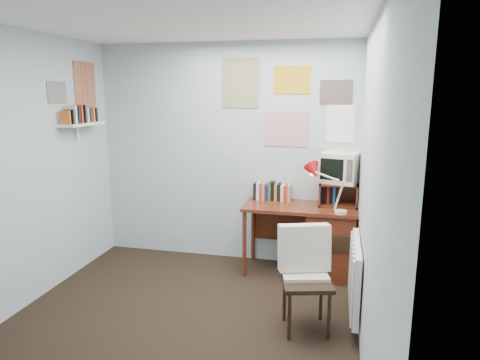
{
  "coord_description": "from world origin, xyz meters",
  "views": [
    {
      "loc": [
        1.27,
        -2.98,
        1.96
      ],
      "look_at": [
        0.36,
        0.94,
        1.13
      ],
      "focal_mm": 32.0,
      "sensor_mm": 36.0,
      "label": 1
    }
  ],
  "objects_px": {
    "tv_riser": "(338,194)",
    "wall_shelf": "(82,124)",
    "desk_chair": "(307,283)",
    "crt_tv": "(340,166)",
    "desk_lamp": "(342,192)",
    "desk": "(325,239)",
    "radiator": "(355,276)"
  },
  "relations": [
    {
      "from": "desk_chair",
      "to": "crt_tv",
      "type": "distance_m",
      "value": 1.52
    },
    {
      "from": "desk_chair",
      "to": "crt_tv",
      "type": "bearing_deg",
      "value": 65.05
    },
    {
      "from": "crt_tv",
      "to": "desk_chair",
      "type": "bearing_deg",
      "value": -85.13
    },
    {
      "from": "desk_chair",
      "to": "wall_shelf",
      "type": "bearing_deg",
      "value": 147.82
    },
    {
      "from": "desk_chair",
      "to": "radiator",
      "type": "distance_m",
      "value": 0.46
    },
    {
      "from": "tv_riser",
      "to": "radiator",
      "type": "bearing_deg",
      "value": -80.72
    },
    {
      "from": "radiator",
      "to": "wall_shelf",
      "type": "relative_size",
      "value": 1.29
    },
    {
      "from": "tv_riser",
      "to": "radiator",
      "type": "distance_m",
      "value": 1.15
    },
    {
      "from": "tv_riser",
      "to": "radiator",
      "type": "relative_size",
      "value": 0.5
    },
    {
      "from": "desk_chair",
      "to": "desk_lamp",
      "type": "bearing_deg",
      "value": 60.04
    },
    {
      "from": "desk",
      "to": "tv_riser",
      "type": "height_order",
      "value": "tv_riser"
    },
    {
      "from": "desk_chair",
      "to": "radiator",
      "type": "bearing_deg",
      "value": 15.35
    },
    {
      "from": "tv_riser",
      "to": "wall_shelf",
      "type": "relative_size",
      "value": 0.65
    },
    {
      "from": "desk",
      "to": "crt_tv",
      "type": "height_order",
      "value": "crt_tv"
    },
    {
      "from": "wall_shelf",
      "to": "desk_lamp",
      "type": "bearing_deg",
      "value": 3.36
    },
    {
      "from": "tv_riser",
      "to": "wall_shelf",
      "type": "height_order",
      "value": "wall_shelf"
    },
    {
      "from": "tv_riser",
      "to": "crt_tv",
      "type": "relative_size",
      "value": 1.08
    },
    {
      "from": "crt_tv",
      "to": "wall_shelf",
      "type": "height_order",
      "value": "wall_shelf"
    },
    {
      "from": "desk_chair",
      "to": "tv_riser",
      "type": "bearing_deg",
      "value": 65.29
    },
    {
      "from": "desk",
      "to": "wall_shelf",
      "type": "relative_size",
      "value": 1.94
    },
    {
      "from": "radiator",
      "to": "wall_shelf",
      "type": "xyz_separation_m",
      "value": [
        -2.86,
        0.55,
        1.2
      ]
    },
    {
      "from": "desk",
      "to": "desk_chair",
      "type": "distance_m",
      "value": 1.16
    },
    {
      "from": "desk_chair",
      "to": "desk_lamp",
      "type": "height_order",
      "value": "desk_lamp"
    },
    {
      "from": "desk_lamp",
      "to": "desk",
      "type": "bearing_deg",
      "value": 115.54
    },
    {
      "from": "desk_lamp",
      "to": "wall_shelf",
      "type": "bearing_deg",
      "value": 174.51
    },
    {
      "from": "crt_tv",
      "to": "wall_shelf",
      "type": "distance_m",
      "value": 2.78
    },
    {
      "from": "desk_chair",
      "to": "desk",
      "type": "bearing_deg",
      "value": 70.09
    },
    {
      "from": "desk",
      "to": "tv_riser",
      "type": "distance_m",
      "value": 0.51
    },
    {
      "from": "desk",
      "to": "desk_lamp",
      "type": "relative_size",
      "value": 2.73
    },
    {
      "from": "tv_riser",
      "to": "crt_tv",
      "type": "distance_m",
      "value": 0.3
    },
    {
      "from": "desk_chair",
      "to": "tv_riser",
      "type": "distance_m",
      "value": 1.37
    },
    {
      "from": "desk_chair",
      "to": "radiator",
      "type": "xyz_separation_m",
      "value": [
        0.39,
        0.23,
        -0.0
      ]
    }
  ]
}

